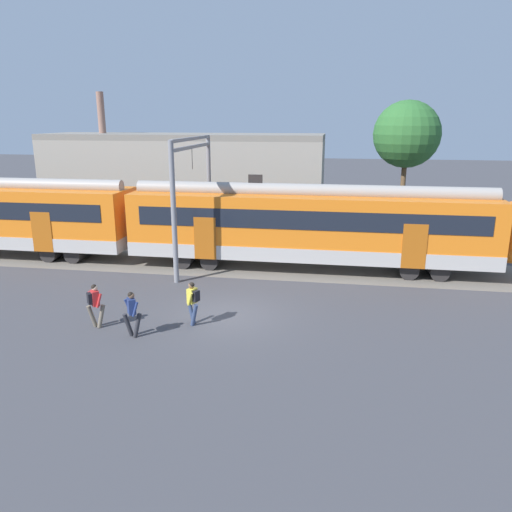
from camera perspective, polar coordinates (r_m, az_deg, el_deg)
ground_plane at (r=19.62m, az=-3.31°, el=-6.81°), size 160.00×160.00×0.00m
track_bed at (r=28.46m, az=-16.79°, el=-0.32°), size 80.00×4.40×0.01m
commuter_train at (r=26.95m, az=-12.40°, el=4.04°), size 38.05×3.07×4.73m
pedestrian_red at (r=19.10m, az=-17.96°, el=-5.02°), size 0.69×0.50×1.67m
pedestrian_navy at (r=17.97m, az=-14.01°, el=-6.11°), size 0.71×0.49×1.67m
pedestrian_yellow at (r=18.56m, az=-7.24°, el=-4.96°), size 0.58×0.65×1.67m
catenary_gantry at (r=25.79m, az=-7.22°, el=8.41°), size 0.24×6.64×6.53m
background_building at (r=35.88m, az=-8.25°, el=8.56°), size 19.41×5.00×9.20m
street_tree_right at (r=33.91m, az=16.85°, el=13.13°), size 4.22×4.22×8.56m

